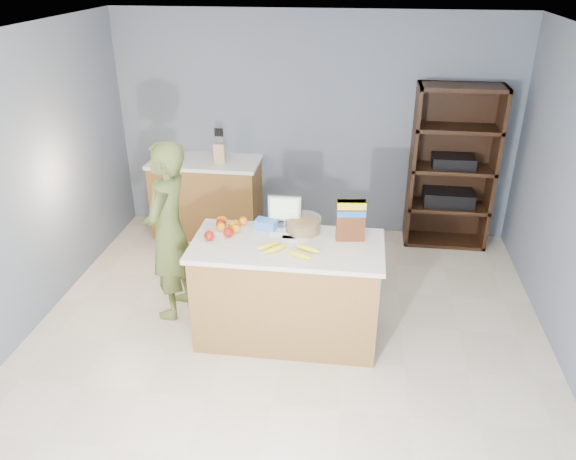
# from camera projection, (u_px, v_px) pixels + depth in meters

# --- Properties ---
(floor) EXTENTS (4.50, 5.00, 0.02)m
(floor) POSITION_uv_depth(u_px,v_px,m) (282.00, 356.00, 4.66)
(floor) COLOR beige
(floor) RESTS_ON ground
(walls) EXTENTS (4.52, 5.02, 2.51)m
(walls) POSITION_uv_depth(u_px,v_px,m) (281.00, 169.00, 3.93)
(walls) COLOR slate
(walls) RESTS_ON ground
(counter_peninsula) EXTENTS (1.56, 0.76, 0.90)m
(counter_peninsula) POSITION_uv_depth(u_px,v_px,m) (287.00, 294.00, 4.74)
(counter_peninsula) COLOR brown
(counter_peninsula) RESTS_ON ground
(back_cabinet) EXTENTS (1.24, 0.62, 0.90)m
(back_cabinet) POSITION_uv_depth(u_px,v_px,m) (207.00, 197.00, 6.56)
(back_cabinet) COLOR brown
(back_cabinet) RESTS_ON ground
(shelving_unit) EXTENTS (0.90, 0.40, 1.80)m
(shelving_unit) POSITION_uv_depth(u_px,v_px,m) (451.00, 170.00, 6.18)
(shelving_unit) COLOR black
(shelving_unit) RESTS_ON ground
(person) EXTENTS (0.44, 0.63, 1.64)m
(person) POSITION_uv_depth(u_px,v_px,m) (169.00, 232.00, 4.91)
(person) COLOR #4F5D29
(person) RESTS_ON ground
(knife_block) EXTENTS (0.12, 0.10, 0.31)m
(knife_block) POSITION_uv_depth(u_px,v_px,m) (220.00, 152.00, 6.24)
(knife_block) COLOR tan
(knife_block) RESTS_ON back_cabinet
(envelopes) EXTENTS (0.33, 0.17, 0.00)m
(envelopes) POSITION_uv_depth(u_px,v_px,m) (289.00, 237.00, 4.63)
(envelopes) COLOR white
(envelopes) RESTS_ON counter_peninsula
(bananas) EXTENTS (0.52, 0.27, 0.05)m
(bananas) POSITION_uv_depth(u_px,v_px,m) (288.00, 249.00, 4.39)
(bananas) COLOR yellow
(bananas) RESTS_ON counter_peninsula
(apples) EXTENTS (0.23, 0.31, 0.08)m
(apples) POSITION_uv_depth(u_px,v_px,m) (220.00, 231.00, 4.65)
(apples) COLOR maroon
(apples) RESTS_ON counter_peninsula
(oranges) EXTENTS (0.27, 0.23, 0.08)m
(oranges) POSITION_uv_depth(u_px,v_px,m) (230.00, 224.00, 4.78)
(oranges) COLOR orange
(oranges) RESTS_ON counter_peninsula
(blue_carton) EXTENTS (0.20, 0.15, 0.08)m
(blue_carton) POSITION_uv_depth(u_px,v_px,m) (266.00, 224.00, 4.76)
(blue_carton) COLOR blue
(blue_carton) RESTS_ON counter_peninsula
(salad_bowl) EXTENTS (0.30, 0.30, 0.13)m
(salad_bowl) POSITION_uv_depth(u_px,v_px,m) (303.00, 225.00, 4.70)
(salad_bowl) COLOR #267219
(salad_bowl) RESTS_ON counter_peninsula
(tv) EXTENTS (0.28, 0.12, 0.28)m
(tv) POSITION_uv_depth(u_px,v_px,m) (285.00, 209.00, 4.75)
(tv) COLOR silver
(tv) RESTS_ON counter_peninsula
(cereal_box) EXTENTS (0.24, 0.11, 0.34)m
(cereal_box) POSITION_uv_depth(u_px,v_px,m) (351.00, 218.00, 4.51)
(cereal_box) COLOR #592B14
(cereal_box) RESTS_ON counter_peninsula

